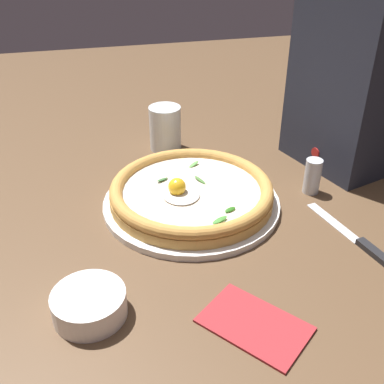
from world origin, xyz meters
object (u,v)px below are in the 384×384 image
Objects in this scene: pizza at (192,193)px; folded_napkin at (254,324)px; side_bowl at (89,304)px; drinking_glass at (165,131)px; pizza_cutter at (339,147)px; table_knife at (366,246)px; pepper_shaker at (312,176)px.

folded_napkin is at bearing -178.04° from pizza.
side_bowl is 0.53m from drinking_glass.
folded_napkin is (-0.39, 0.34, -0.04)m from pizza_cutter.
drinking_glass is at bearing 28.84° from table_knife.
folded_napkin is (-0.07, -0.21, -0.01)m from side_bowl.
pizza is at bearing -41.57° from side_bowl.
pizza_cutter reaches higher than pepper_shaker.
side_bowl is 0.46× the size of table_knife.
table_knife is (-0.19, -0.25, -0.03)m from pizza.
pizza_cutter is 0.67× the size of table_knife.
pizza_cutter is at bearing -40.97° from folded_napkin.
drinking_glass reaches higher than side_bowl.
drinking_glass reaches higher than pepper_shaker.
table_knife is 0.51m from drinking_glass.
pepper_shaker reaches higher than side_bowl.
table_knife is 1.59× the size of folded_napkin.
pizza is 2.96× the size of side_bowl.
pepper_shaker is at bearing -37.73° from folded_napkin.
table_knife is at bearing 160.26° from pizza_cutter.
pizza is 2.03× the size of pizza_cutter.
table_knife is at bearing -177.66° from pepper_shaker.
pizza reaches higher than side_bowl.
pepper_shaker is at bearing -63.32° from side_bowl.
side_bowl reaches higher than table_knife.
pizza is at bearing 103.74° from pizza_cutter.
pizza_cutter is 1.49× the size of drinking_glass.
drinking_glass is at bearing 0.86° from folded_napkin.
drinking_glass reaches higher than pizza_cutter.
pizza_cutter is 0.51m from folded_napkin.
pepper_shaker is at bearing 130.31° from pizza_cutter.
pizza_cutter reaches higher than pizza.
pepper_shaker is at bearing -137.62° from drinking_glass.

